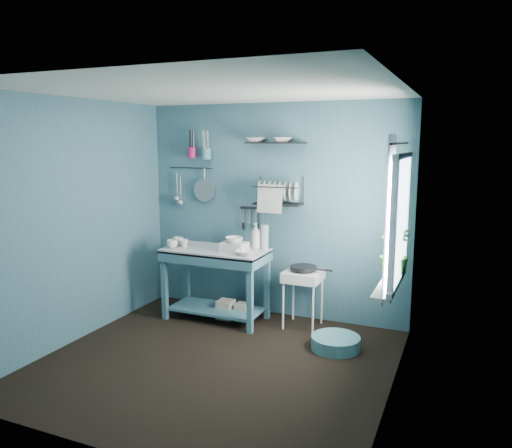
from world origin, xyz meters
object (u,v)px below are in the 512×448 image
at_px(work_counter, 216,284).
at_px(storage_tin_large, 226,309).
at_px(dish_rack, 278,191).
at_px(wash_tub, 234,247).
at_px(mug_left, 172,244).
at_px(soap_bottle, 256,236).
at_px(utensil_cup_magenta, 192,153).
at_px(floor_basin, 336,343).
at_px(storage_tin_small, 242,312).
at_px(mug_right, 178,241).
at_px(hotplate_stand, 303,299).
at_px(potted_plant, 393,252).
at_px(utensil_cup_teal, 206,154).
at_px(frying_pan, 303,268).
at_px(water_bottle, 265,237).
at_px(colander, 204,190).

xyz_separation_m(work_counter, storage_tin_large, (0.10, 0.05, -0.31)).
bearing_deg(dish_rack, storage_tin_large, -143.52).
relative_size(wash_tub, dish_rack, 0.51).
xyz_separation_m(mug_left, dish_rack, (1.12, 0.49, 0.62)).
distance_m(soap_bottle, dish_rack, 0.58).
xyz_separation_m(dish_rack, utensil_cup_magenta, (-1.15, 0.05, 0.42)).
bearing_deg(floor_basin, utensil_cup_magenta, 161.52).
relative_size(work_counter, storage_tin_small, 5.93).
xyz_separation_m(mug_right, utensil_cup_magenta, (-0.01, 0.38, 1.03)).
relative_size(hotplate_stand, potted_plant, 1.33).
distance_m(potted_plant, storage_tin_large, 2.21).
height_order(utensil_cup_teal, storage_tin_small, utensil_cup_teal).
bearing_deg(storage_tin_small, utensil_cup_teal, 153.69).
distance_m(mug_right, storage_tin_small, 1.13).
height_order(wash_tub, frying_pan, wash_tub).
xyz_separation_m(mug_left, floor_basin, (1.98, -0.13, -0.82)).
bearing_deg(dish_rack, frying_pan, -15.01).
distance_m(dish_rack, utensil_cup_teal, 1.03).
bearing_deg(mug_left, storage_tin_small, 17.10).
xyz_separation_m(mug_right, water_bottle, (1.02, 0.22, 0.09)).
xyz_separation_m(wash_tub, utensil_cup_magenta, (-0.76, 0.40, 1.03)).
distance_m(utensil_cup_teal, storage_tin_large, 1.87).
distance_m(wash_tub, storage_tin_small, 0.80).
height_order(wash_tub, hotplate_stand, wash_tub).
distance_m(wash_tub, utensil_cup_teal, 1.23).
relative_size(mug_right, utensil_cup_teal, 0.95).
bearing_deg(wash_tub, potted_plant, -11.83).
distance_m(water_bottle, frying_pan, 0.57).
bearing_deg(hotplate_stand, frying_pan, 0.00).
bearing_deg(soap_bottle, potted_plant, -20.15).
distance_m(wash_tub, frying_pan, 0.81).
xyz_separation_m(storage_tin_large, storage_tin_small, (0.20, 0.03, -0.01)).
relative_size(mug_left, frying_pan, 0.41).
bearing_deg(potted_plant, storage_tin_large, 167.09).
relative_size(work_counter, utensil_cup_teal, 9.13).
distance_m(hotplate_stand, frying_pan, 0.36).
height_order(wash_tub, floor_basin, wash_tub).
distance_m(soap_bottle, colander, 0.94).
relative_size(soap_bottle, dish_rack, 0.54).
distance_m(mug_left, storage_tin_small, 1.14).
bearing_deg(mug_left, potted_plant, -5.33).
distance_m(frying_pan, storage_tin_small, 0.92).
bearing_deg(utensil_cup_magenta, potted_plant, -16.92).
xyz_separation_m(mug_left, storage_tin_large, (0.58, 0.21, -0.78)).
distance_m(hotplate_stand, storage_tin_large, 0.94).
bearing_deg(hotplate_stand, colander, -179.98).
xyz_separation_m(mug_right, frying_pan, (1.51, 0.17, -0.21)).
bearing_deg(storage_tin_small, soap_bottle, 45.00).
relative_size(dish_rack, utensil_cup_teal, 4.23).
bearing_deg(utensil_cup_magenta, floor_basin, -18.48).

